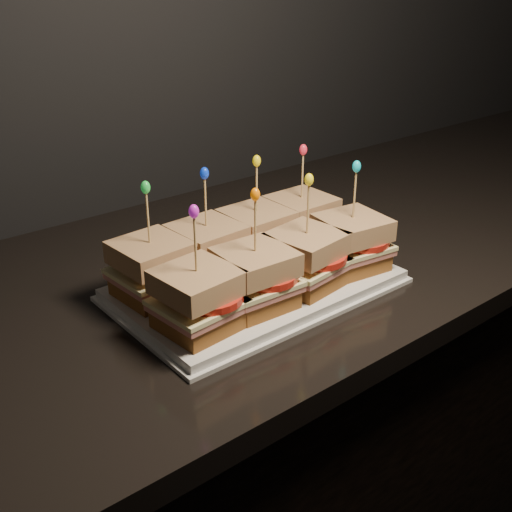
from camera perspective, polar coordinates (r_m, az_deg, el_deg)
cabinet at (r=1.41m, az=7.61°, el=-14.39°), size 2.55×0.60×0.85m
granite_slab at (r=1.18m, az=8.84°, el=2.49°), size 2.59×0.64×0.03m
platter at (r=0.91m, az=-0.00°, el=-2.63°), size 0.38×0.23×0.02m
platter_rim at (r=0.91m, az=-0.00°, el=-2.97°), size 0.39×0.25×0.01m
sandwich_0_bread_bot at (r=0.87m, az=-9.12°, el=-2.71°), size 0.09×0.09×0.02m
sandwich_0_ham at (r=0.86m, az=-9.19°, el=-1.77°), size 0.10×0.10×0.01m
sandwich_0_cheese at (r=0.86m, az=-9.23°, el=-1.35°), size 0.10×0.10×0.01m
sandwich_0_tomato at (r=0.86m, az=-8.37°, el=-0.82°), size 0.09×0.09×0.01m
sandwich_0_bread_top at (r=0.85m, az=-9.35°, el=0.28°), size 0.09×0.09×0.03m
sandwich_0_pick at (r=0.83m, az=-9.57°, el=3.10°), size 0.00×0.00×0.09m
sandwich_0_frill at (r=0.81m, az=-9.79°, el=6.04°), size 0.01×0.01×0.02m
sandwich_1_bread_bot at (r=0.91m, az=-4.30°, el=-1.07°), size 0.09×0.09×0.02m
sandwich_1_ham at (r=0.90m, az=-4.34°, el=-0.16°), size 0.10×0.10×0.01m
sandwich_1_cheese at (r=0.90m, az=-4.35°, el=0.24°), size 0.10×0.10×0.01m
sandwich_1_tomato at (r=0.90m, az=-3.52°, el=0.76°), size 0.09×0.09×0.01m
sandwich_1_bread_top at (r=0.89m, az=-4.41°, el=1.82°), size 0.09×0.09×0.03m
sandwich_1_pick at (r=0.87m, az=-4.51°, el=4.53°), size 0.00×0.00×0.09m
sandwich_1_frill at (r=0.86m, az=-4.61°, el=7.34°), size 0.01×0.01×0.02m
sandwich_2_bread_bot at (r=0.96m, az=0.06°, el=0.42°), size 0.09×0.09×0.02m
sandwich_2_ham at (r=0.95m, az=0.06°, el=1.30°), size 0.10×0.09×0.01m
sandwich_2_cheese at (r=0.95m, az=0.06°, el=1.68°), size 0.10×0.09×0.01m
sandwich_2_tomato at (r=0.95m, az=0.85°, el=2.17°), size 0.09×0.09×0.01m
sandwich_2_bread_top at (r=0.94m, az=0.06°, el=3.19°), size 0.09×0.09×0.03m
sandwich_2_pick at (r=0.92m, az=0.06°, el=5.78°), size 0.00×0.00×0.09m
sandwich_2_frill at (r=0.91m, az=0.06°, el=8.46°), size 0.01×0.01×0.02m
sandwich_3_bread_bot at (r=1.01m, az=3.98°, el=1.76°), size 0.09×0.09×0.02m
sandwich_3_ham at (r=1.01m, az=4.00°, el=2.60°), size 0.10×0.09×0.01m
sandwich_3_cheese at (r=1.00m, az=4.01°, el=2.97°), size 0.10×0.09×0.01m
sandwich_3_tomato at (r=1.00m, az=4.76°, el=3.42°), size 0.09×0.09×0.01m
sandwich_3_bread_top at (r=0.99m, az=4.06°, el=4.41°), size 0.09×0.09×0.03m
sandwich_3_pick at (r=0.98m, az=4.14°, el=6.87°), size 0.00×0.00×0.09m
sandwich_3_frill at (r=0.97m, az=4.22°, el=9.41°), size 0.01×0.01×0.02m
sandwich_4_bread_bot at (r=0.79m, az=-5.13°, el=-5.56°), size 0.09×0.09×0.02m
sandwich_4_ham at (r=0.78m, az=-5.17°, el=-4.55°), size 0.10×0.10×0.01m
sandwich_4_cheese at (r=0.78m, az=-5.19°, el=-4.10°), size 0.10×0.10×0.01m
sandwich_4_tomato at (r=0.77m, az=-4.23°, el=-3.52°), size 0.09×0.09×0.01m
sandwich_4_bread_top at (r=0.76m, az=-5.27°, el=-2.34°), size 0.10×0.10×0.03m
sandwich_4_pick at (r=0.74m, az=-5.41°, el=0.73°), size 0.00×0.00×0.09m
sandwich_4_frill at (r=0.73m, az=-5.55°, el=3.96°), size 0.01×0.01×0.02m
sandwich_5_bread_bot at (r=0.83m, az=-0.06°, el=-3.59°), size 0.09×0.09×0.02m
sandwich_5_ham at (r=0.83m, az=-0.06°, el=-2.62°), size 0.10×0.10×0.01m
sandwich_5_cheese at (r=0.82m, az=-0.06°, el=-2.19°), size 0.10×0.10×0.01m
sandwich_5_tomato at (r=0.82m, az=0.85°, el=-1.64°), size 0.09×0.09×0.01m
sandwich_5_bread_top at (r=0.81m, az=-0.07°, el=-0.50°), size 0.09×0.09×0.03m
sandwich_5_pick at (r=0.79m, az=-0.07°, el=2.43°), size 0.00×0.00×0.09m
sandwich_5_frill at (r=0.78m, az=-0.07°, el=5.49°), size 0.01×0.01×0.02m
sandwich_6_bread_bot at (r=0.89m, az=4.42°, el=-1.83°), size 0.10×0.10×0.02m
sandwich_6_ham at (r=0.88m, az=4.45°, el=-0.90°), size 0.11×0.10×0.01m
sandwich_6_cheese at (r=0.88m, az=4.47°, el=-0.49°), size 0.11×0.11×0.01m
sandwich_6_tomato at (r=0.88m, az=5.33°, el=0.04°), size 0.09×0.09×0.01m
sandwich_6_bread_top at (r=0.87m, az=4.53°, el=1.12°), size 0.10×0.10×0.03m
sandwich_6_pick at (r=0.85m, az=4.63°, el=3.90°), size 0.00×0.00×0.09m
sandwich_6_frill at (r=0.83m, az=4.74°, el=6.78°), size 0.01×0.01×0.02m
sandwich_7_bread_bot at (r=0.94m, az=8.37°, el=-0.25°), size 0.10×0.10×0.02m
sandwich_7_ham at (r=0.94m, az=8.43°, el=0.63°), size 0.11×0.10×0.01m
sandwich_7_cheese at (r=0.94m, az=8.46°, el=1.02°), size 0.11×0.11×0.01m
sandwich_7_tomato at (r=0.94m, az=9.26°, el=1.51°), size 0.09×0.09×0.01m
sandwich_7_bread_top at (r=0.92m, az=8.56°, el=2.54°), size 0.10×0.10×0.03m
sandwich_7_pick at (r=0.91m, az=8.75°, el=5.16°), size 0.00×0.00×0.09m
sandwich_7_frill at (r=0.89m, az=8.93°, el=7.87°), size 0.01×0.01×0.02m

